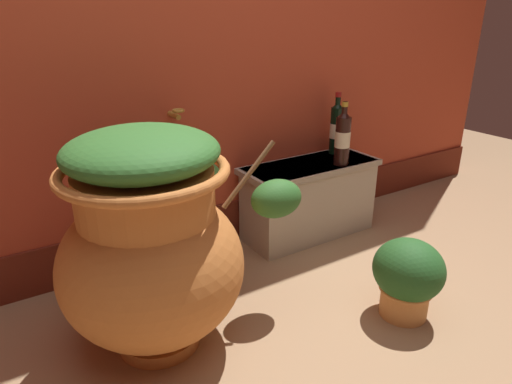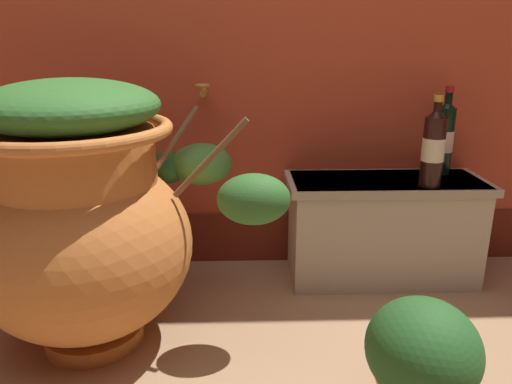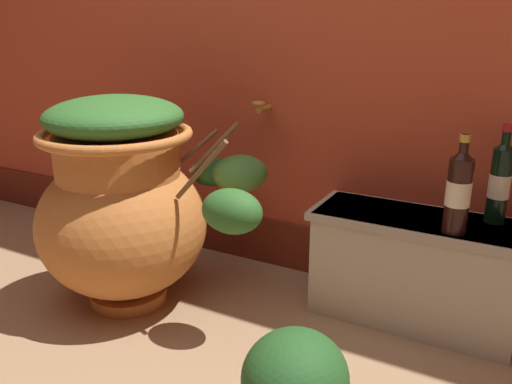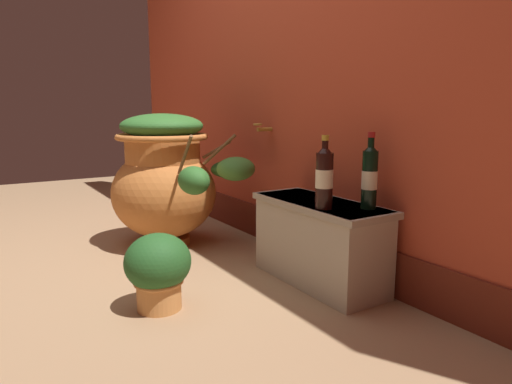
{
  "view_description": "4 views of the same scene",
  "coord_description": "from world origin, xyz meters",
  "px_view_note": "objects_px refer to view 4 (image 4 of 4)",
  "views": [
    {
      "loc": [
        -0.83,
        -0.82,
        1.15
      ],
      "look_at": [
        0.17,
        0.76,
        0.4
      ],
      "focal_mm": 31.73,
      "sensor_mm": 36.0,
      "label": 1
    },
    {
      "loc": [
        0.07,
        -0.83,
        0.92
      ],
      "look_at": [
        0.12,
        0.73,
        0.42
      ],
      "focal_mm": 34.33,
      "sensor_mm": 36.0,
      "label": 2
    },
    {
      "loc": [
        0.94,
        -0.86,
        1.06
      ],
      "look_at": [
        0.05,
        0.75,
        0.46
      ],
      "focal_mm": 36.62,
      "sensor_mm": 36.0,
      "label": 3
    },
    {
      "loc": [
        2.29,
        -0.48,
        0.85
      ],
      "look_at": [
        0.21,
        0.81,
        0.4
      ],
      "focal_mm": 32.47,
      "sensor_mm": 36.0,
      "label": 4
    }
  ],
  "objects_px": {
    "wine_bottle_middle": "(370,175)",
    "potted_shrub": "(158,269)",
    "wine_bottle_left": "(324,176)",
    "terracotta_urn": "(166,179)"
  },
  "relations": [
    {
      "from": "wine_bottle_middle",
      "to": "potted_shrub",
      "type": "distance_m",
      "value": 1.0
    },
    {
      "from": "wine_bottle_left",
      "to": "wine_bottle_middle",
      "type": "xyz_separation_m",
      "value": [
        0.11,
        0.17,
        0.0
      ]
    },
    {
      "from": "terracotta_urn",
      "to": "wine_bottle_left",
      "type": "xyz_separation_m",
      "value": [
        1.13,
        0.3,
        0.14
      ]
    },
    {
      "from": "wine_bottle_left",
      "to": "terracotta_urn",
      "type": "bearing_deg",
      "value": -165.17
    },
    {
      "from": "wine_bottle_left",
      "to": "wine_bottle_middle",
      "type": "height_order",
      "value": "wine_bottle_middle"
    },
    {
      "from": "wine_bottle_left",
      "to": "wine_bottle_middle",
      "type": "bearing_deg",
      "value": 57.53
    },
    {
      "from": "terracotta_urn",
      "to": "potted_shrub",
      "type": "height_order",
      "value": "terracotta_urn"
    },
    {
      "from": "terracotta_urn",
      "to": "wine_bottle_left",
      "type": "distance_m",
      "value": 1.18
    },
    {
      "from": "terracotta_urn",
      "to": "wine_bottle_middle",
      "type": "bearing_deg",
      "value": 20.68
    },
    {
      "from": "wine_bottle_left",
      "to": "wine_bottle_middle",
      "type": "relative_size",
      "value": 0.96
    }
  ]
}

